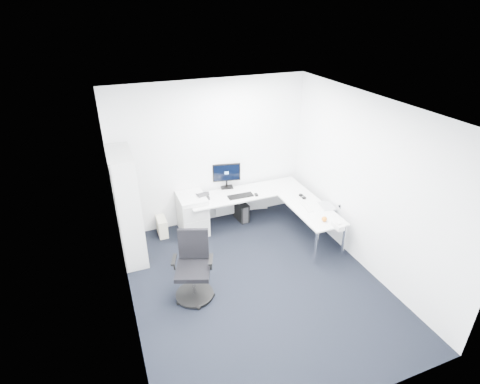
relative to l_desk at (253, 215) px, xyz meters
name	(u,v)px	position (x,y,z in m)	size (l,w,h in m)	color
ground	(256,284)	(-0.55, -1.40, -0.33)	(4.20, 4.20, 0.00)	black
ceiling	(261,109)	(-0.55, -1.40, 2.37)	(4.20, 4.20, 0.00)	white
wall_back	(211,154)	(-0.55, 0.70, 1.02)	(3.60, 0.02, 2.70)	white
wall_front	(354,315)	(-0.55, -3.50, 1.02)	(3.60, 0.02, 2.70)	white
wall_left	(121,235)	(-2.35, -1.40, 1.02)	(0.02, 4.20, 2.70)	white
wall_right	(366,186)	(1.25, -1.40, 1.02)	(0.02, 4.20, 2.70)	white
l_desk	(253,215)	(0.00, 0.00, 0.00)	(2.23, 1.25, 0.65)	silver
drawer_pedestal	(193,214)	(-1.04, 0.39, 0.04)	(0.48, 0.60, 0.74)	silver
bookshelf	(127,207)	(-2.17, 0.05, 0.60)	(0.36, 0.93, 1.85)	#B2B4B4
task_chair	(193,269)	(-1.49, -1.32, 0.19)	(0.57, 0.57, 1.02)	black
black_pc_tower	(241,211)	(-0.06, 0.44, -0.14)	(0.17, 0.38, 0.37)	black
beige_pc_tower	(162,226)	(-1.61, 0.48, -0.16)	(0.16, 0.35, 0.34)	beige
power_strip	(258,207)	(0.42, 0.71, -0.30)	(0.38, 0.07, 0.04)	silver
monitor	(227,176)	(-0.28, 0.63, 0.58)	(0.52, 0.17, 0.50)	black
black_keyboard	(241,196)	(-0.17, 0.20, 0.34)	(0.47, 0.17, 0.02)	black
mouse	(256,195)	(0.11, 0.13, 0.34)	(0.05, 0.09, 0.03)	black
desk_phone	(202,195)	(-0.85, 0.36, 0.40)	(0.20, 0.20, 0.14)	#2B2B2D
laptop	(328,200)	(1.10, -0.70, 0.44)	(0.33, 0.32, 0.23)	silver
white_keyboard	(307,207)	(0.75, -0.59, 0.33)	(0.11, 0.37, 0.01)	silver
headphones	(303,196)	(0.87, -0.24, 0.35)	(0.11, 0.17, 0.05)	black
orange_fruit	(324,219)	(0.77, -1.11, 0.37)	(0.09, 0.09, 0.09)	orange
tissue_box	(338,226)	(0.87, -1.35, 0.36)	(0.12, 0.23, 0.08)	silver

